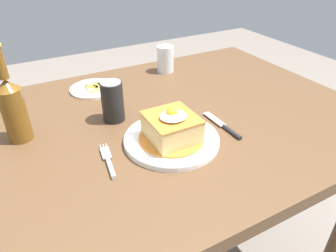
% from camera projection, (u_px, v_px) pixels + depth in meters
% --- Properties ---
extents(dining_table, '(1.34, 0.91, 0.76)m').
position_uv_depth(dining_table, '(155.00, 148.00, 1.00)').
color(dining_table, brown).
rests_on(dining_table, ground_plane).
extents(main_plate, '(0.26, 0.26, 0.02)m').
position_uv_depth(main_plate, '(172.00, 139.00, 0.84)').
color(main_plate, white).
rests_on(main_plate, dining_table).
extents(sandwich_meal, '(0.18, 0.18, 0.10)m').
position_uv_depth(sandwich_meal, '(172.00, 128.00, 0.82)').
color(sandwich_meal, orange).
rests_on(sandwich_meal, main_plate).
extents(fork, '(0.04, 0.14, 0.01)m').
position_uv_depth(fork, '(109.00, 163.00, 0.76)').
color(fork, silver).
rests_on(fork, dining_table).
extents(knife, '(0.02, 0.17, 0.01)m').
position_uv_depth(knife, '(227.00, 128.00, 0.90)').
color(knife, '#262628').
rests_on(knife, dining_table).
extents(soda_can, '(0.07, 0.07, 0.12)m').
position_uv_depth(soda_can, '(113.00, 101.00, 0.92)').
color(soda_can, black).
rests_on(soda_can, dining_table).
extents(beer_bottle_amber, '(0.06, 0.06, 0.27)m').
position_uv_depth(beer_bottle_amber, '(13.00, 107.00, 0.81)').
color(beer_bottle_amber, brown).
rests_on(beer_bottle_amber, dining_table).
extents(drinking_glass, '(0.07, 0.07, 0.10)m').
position_uv_depth(drinking_glass, '(165.00, 61.00, 1.26)').
color(drinking_glass, '#3F2314').
rests_on(drinking_glass, dining_table).
extents(side_plate_fries, '(0.17, 0.17, 0.02)m').
position_uv_depth(side_plate_fries, '(94.00, 88.00, 1.13)').
color(side_plate_fries, white).
rests_on(side_plate_fries, dining_table).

